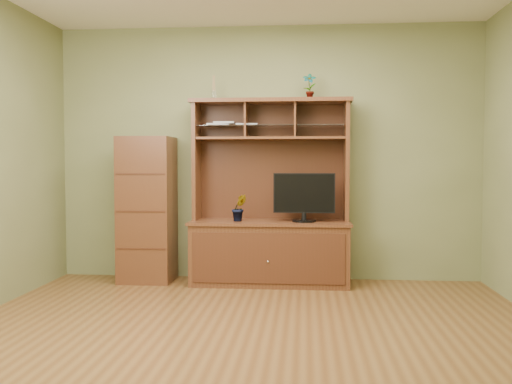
# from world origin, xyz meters

# --- Properties ---
(room) EXTENTS (4.54, 4.04, 2.74)m
(room) POSITION_xyz_m (0.00, 0.00, 1.35)
(room) COLOR brown
(room) RESTS_ON ground
(media_hutch) EXTENTS (1.66, 0.61, 1.90)m
(media_hutch) POSITION_xyz_m (0.05, 1.73, 0.52)
(media_hutch) COLOR #3F1F12
(media_hutch) RESTS_ON room
(monitor) EXTENTS (0.62, 0.24, 0.49)m
(monitor) POSITION_xyz_m (0.40, 1.65, 0.91)
(monitor) COLOR black
(monitor) RESTS_ON media_hutch
(orchid_plant) EXTENTS (0.18, 0.16, 0.27)m
(orchid_plant) POSITION_xyz_m (-0.26, 1.65, 0.79)
(orchid_plant) COLOR #23571D
(orchid_plant) RESTS_ON media_hutch
(top_plant) EXTENTS (0.15, 0.10, 0.27)m
(top_plant) POSITION_xyz_m (0.44, 1.80, 2.03)
(top_plant) COLOR #366121
(top_plant) RESTS_ON media_hutch
(reed_diffuser) EXTENTS (0.05, 0.05, 0.25)m
(reed_diffuser) POSITION_xyz_m (-0.55, 1.80, 2.00)
(reed_diffuser) COLOR silver
(reed_diffuser) RESTS_ON media_hutch
(magazines) EXTENTS (0.55, 0.21, 0.04)m
(magazines) POSITION_xyz_m (-0.39, 1.80, 1.65)
(magazines) COLOR silver
(magazines) RESTS_ON media_hutch
(side_cabinet) EXTENTS (0.54, 0.49, 1.52)m
(side_cabinet) POSITION_xyz_m (-1.25, 1.74, 0.76)
(side_cabinet) COLOR #3F1F12
(side_cabinet) RESTS_ON room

